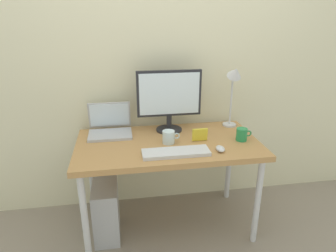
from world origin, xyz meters
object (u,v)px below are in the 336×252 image
object	(u,v)px
desk	(168,150)
photo_frame	(200,135)
keyboard	(176,152)
coffee_mug	(242,134)
desk_lamp	(234,82)
computer_tower	(106,209)
mouse	(220,149)
glass_cup	(169,137)
laptop	(110,126)
monitor	(169,98)

from	to	relation	value
desk	photo_frame	world-z (taller)	photo_frame
keyboard	coffee_mug	size ratio (longest dim) A/B	3.88
desk_lamp	computer_tower	distance (m)	1.36
desk	coffee_mug	world-z (taller)	coffee_mug
coffee_mug	computer_tower	xyz separation A→B (m)	(-1.00, 0.03, -0.55)
desk	keyboard	size ratio (longest dim) A/B	2.95
desk	mouse	world-z (taller)	mouse
photo_frame	glass_cup	bearing A→B (deg)	-179.18
glass_cup	photo_frame	bearing A→B (deg)	0.82
desk	desk_lamp	size ratio (longest dim) A/B	2.56
mouse	computer_tower	world-z (taller)	mouse
computer_tower	photo_frame	bearing A→B (deg)	0.67
laptop	computer_tower	bearing A→B (deg)	-103.00
desk	coffee_mug	bearing A→B (deg)	-6.71
desk	photo_frame	size ratio (longest dim) A/B	11.80
desk	photo_frame	distance (m)	0.25
photo_frame	desk_lamp	bearing A→B (deg)	36.33
laptop	computer_tower	xyz separation A→B (m)	(-0.06, -0.26, -0.56)
keyboard	mouse	world-z (taller)	mouse
desk	desk_lamp	world-z (taller)	desk_lamp
laptop	desk_lamp	size ratio (longest dim) A/B	0.63
keyboard	mouse	distance (m)	0.30
desk_lamp	desk	bearing A→B (deg)	-158.51
laptop	coffee_mug	size ratio (longest dim) A/B	2.82
coffee_mug	computer_tower	size ratio (longest dim) A/B	0.27
glass_cup	desk	bearing A→B (deg)	100.58
desk_lamp	coffee_mug	size ratio (longest dim) A/B	4.47
monitor	desk_lamp	world-z (taller)	desk_lamp
photo_frame	computer_tower	world-z (taller)	photo_frame
keyboard	computer_tower	xyz separation A→B (m)	(-0.49, 0.18, -0.51)
keyboard	glass_cup	size ratio (longest dim) A/B	3.62
glass_cup	photo_frame	distance (m)	0.22
glass_cup	desk_lamp	bearing A→B (deg)	23.77
desk_lamp	computer_tower	world-z (taller)	desk_lamp
mouse	computer_tower	distance (m)	0.96
mouse	coffee_mug	xyz separation A→B (m)	(0.21, 0.15, 0.03)
desk_lamp	coffee_mug	bearing A→B (deg)	-94.32
laptop	mouse	xyz separation A→B (m)	(0.73, -0.44, -0.04)
desk	desk_lamp	bearing A→B (deg)	21.49
keyboard	laptop	bearing A→B (deg)	134.26
laptop	desk	bearing A→B (deg)	-29.49
monitor	coffee_mug	distance (m)	0.60
desk	photo_frame	bearing A→B (deg)	-5.15
desk	mouse	distance (m)	0.39
laptop	desk_lamp	world-z (taller)	desk_lamp
coffee_mug	computer_tower	distance (m)	1.14
keyboard	desk	bearing A→B (deg)	95.09
glass_cup	computer_tower	xyz separation A→B (m)	(-0.47, -0.00, -0.55)
monitor	photo_frame	bearing A→B (deg)	-52.13
desk_lamp	keyboard	xyz separation A→B (m)	(-0.53, -0.42, -0.35)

